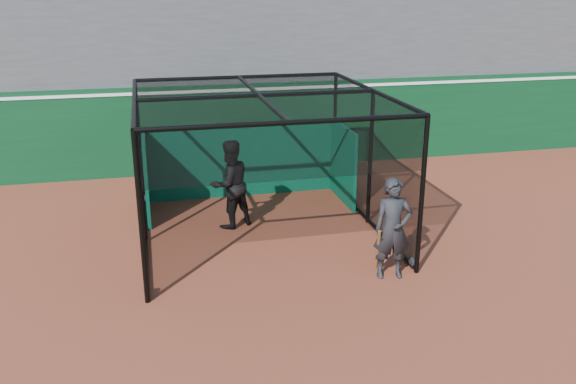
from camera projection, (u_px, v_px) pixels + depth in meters
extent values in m
plane|color=brown|center=(268.00, 313.00, 10.11)|extent=(120.00, 120.00, 0.00)
cube|color=#0A391B|center=(209.00, 128.00, 17.54)|extent=(50.00, 0.45, 2.50)
cube|color=white|center=(207.00, 90.00, 17.18)|extent=(50.00, 0.50, 0.08)
cube|color=#4C4C4F|center=(193.00, 25.00, 20.26)|extent=(50.00, 7.85, 7.75)
cube|color=#085137|center=(242.00, 160.00, 15.48)|extent=(4.86, 0.10, 1.90)
cylinder|color=black|center=(147.00, 291.00, 10.62)|extent=(0.08, 0.22, 0.22)
cylinder|color=black|center=(412.00, 263.00, 11.70)|extent=(0.08, 0.22, 0.22)
cylinder|color=black|center=(144.00, 199.00, 15.14)|extent=(0.08, 0.22, 0.22)
cylinder|color=black|center=(336.00, 185.00, 16.21)|extent=(0.08, 0.22, 0.22)
imported|color=black|center=(230.00, 184.00, 13.44)|extent=(1.19, 1.09, 1.99)
imported|color=black|center=(393.00, 229.00, 11.09)|extent=(0.75, 0.55, 1.91)
cylinder|color=#593819|center=(378.00, 249.00, 11.21)|extent=(0.14, 0.34, 0.86)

